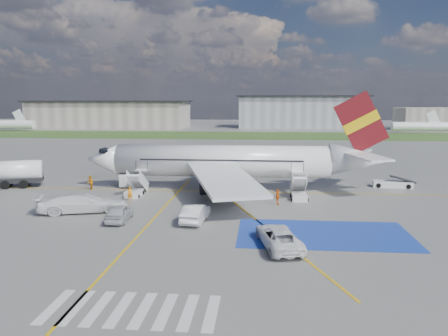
% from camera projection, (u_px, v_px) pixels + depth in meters
% --- Properties ---
extents(ground, '(400.00, 400.00, 0.00)m').
position_uv_depth(ground, '(208.00, 218.00, 40.35)').
color(ground, '#60605E').
rests_on(ground, ground).
extents(grass_strip, '(400.00, 30.00, 0.01)m').
position_uv_depth(grass_strip, '(246.00, 135.00, 133.84)').
color(grass_strip, '#2D4C1E').
rests_on(grass_strip, ground).
extents(taxiway_line_main, '(120.00, 0.20, 0.01)m').
position_uv_depth(taxiway_line_main, '(221.00, 191.00, 52.15)').
color(taxiway_line_main, gold).
rests_on(taxiway_line_main, ground).
extents(taxiway_line_cross, '(0.20, 60.00, 0.01)m').
position_uv_depth(taxiway_line_cross, '(121.00, 254.00, 30.94)').
color(taxiway_line_cross, gold).
rests_on(taxiway_line_cross, ground).
extents(taxiway_line_diag, '(20.71, 56.45, 0.01)m').
position_uv_depth(taxiway_line_diag, '(221.00, 191.00, 52.15)').
color(taxiway_line_diag, gold).
rests_on(taxiway_line_diag, ground).
extents(staging_box, '(14.00, 8.00, 0.01)m').
position_uv_depth(staging_box, '(324.00, 234.00, 35.54)').
color(staging_box, '#1A399E').
rests_on(staging_box, ground).
extents(crosswalk, '(9.00, 4.00, 0.01)m').
position_uv_depth(crosswalk, '(132.00, 310.00, 22.79)').
color(crosswalk, silver).
rests_on(crosswalk, ground).
extents(terminal_west, '(60.00, 22.00, 10.00)m').
position_uv_depth(terminal_west, '(111.00, 115.00, 172.26)').
color(terminal_west, gray).
rests_on(terminal_west, ground).
extents(terminal_centre, '(48.00, 18.00, 12.00)m').
position_uv_depth(terminal_centre, '(301.00, 112.00, 170.54)').
color(terminal_centre, gray).
rests_on(terminal_centre, ground).
extents(airliner, '(36.81, 32.95, 11.92)m').
position_uv_depth(airliner, '(234.00, 161.00, 53.47)').
color(airliner, white).
rests_on(airliner, ground).
extents(airstairs_fwd, '(1.90, 5.20, 3.60)m').
position_uv_depth(airstairs_fwd, '(135.00, 191.00, 49.64)').
color(airstairs_fwd, white).
rests_on(airstairs_fwd, ground).
extents(airstairs_aft, '(1.90, 5.20, 3.60)m').
position_uv_depth(airstairs_aft, '(299.00, 194.00, 48.04)').
color(airstairs_aft, white).
rests_on(airstairs_aft, ground).
extents(fuel_tanker, '(10.08, 5.49, 3.34)m').
position_uv_depth(fuel_tanker, '(1.00, 176.00, 54.21)').
color(fuel_tanker, black).
rests_on(fuel_tanker, ground).
extents(gpu_cart, '(2.27, 1.48, 1.88)m').
position_uv_depth(gpu_cart, '(130.00, 181.00, 54.26)').
color(gpu_cart, white).
rests_on(gpu_cart, ground).
extents(belt_loader, '(5.17, 2.42, 1.51)m').
position_uv_depth(belt_loader, '(393.00, 184.00, 54.59)').
color(belt_loader, white).
rests_on(belt_loader, ground).
extents(car_silver_a, '(2.04, 4.57, 1.53)m').
position_uv_depth(car_silver_a, '(119.00, 213.00, 39.31)').
color(car_silver_a, '#B5B7BD').
rests_on(car_silver_a, ground).
extents(car_silver_b, '(2.17, 5.09, 1.63)m').
position_uv_depth(car_silver_b, '(195.00, 213.00, 39.11)').
color(car_silver_b, '#BBBDC3').
rests_on(car_silver_b, ground).
extents(van_white_a, '(3.49, 5.69, 1.99)m').
position_uv_depth(van_white_a, '(279.00, 233.00, 32.49)').
color(van_white_a, white).
rests_on(van_white_a, ground).
extents(van_white_b, '(6.77, 4.28, 2.47)m').
position_uv_depth(van_white_b, '(82.00, 200.00, 42.32)').
color(van_white_b, white).
rests_on(van_white_b, ground).
extents(crew_fwd, '(0.66, 0.58, 1.53)m').
position_uv_depth(crew_fwd, '(130.00, 194.00, 47.28)').
color(crew_fwd, orange).
rests_on(crew_fwd, ground).
extents(crew_nose, '(1.03, 1.06, 1.72)m').
position_uv_depth(crew_nose, '(90.00, 182.00, 53.16)').
color(crew_nose, orange).
rests_on(crew_nose, ground).
extents(crew_aft, '(0.43, 0.96, 1.62)m').
position_uv_depth(crew_aft, '(278.00, 197.00, 45.43)').
color(crew_aft, orange).
rests_on(crew_aft, ground).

